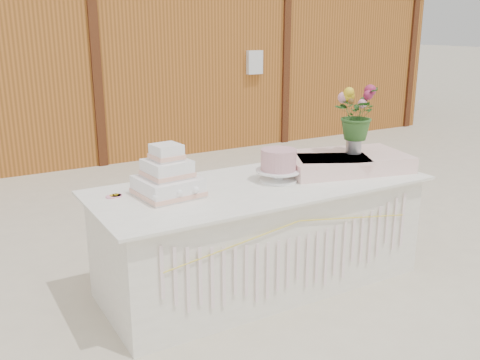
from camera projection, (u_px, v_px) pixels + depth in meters
name	position (u px, v px, depth m)	size (l,w,h in m)	color
ground	(260.00, 282.00, 3.98)	(80.00, 80.00, 0.00)	beige
barn	(58.00, 36.00, 8.47)	(12.60, 4.60, 3.30)	#A75E23
cake_table	(261.00, 234.00, 3.87)	(2.40, 1.00, 0.77)	white
wedding_cake	(168.00, 178.00, 3.47)	(0.41, 0.41, 0.34)	white
pink_cake_stand	(278.00, 163.00, 3.79)	(0.32, 0.32, 0.23)	white
satin_runner	(344.00, 162.00, 4.11)	(0.95, 0.55, 0.12)	#FFD3CD
flower_vase	(354.00, 143.00, 4.11)	(0.12, 0.12, 0.16)	#A2A2A6
bouquet	(356.00, 107.00, 4.03)	(0.35, 0.30, 0.39)	#326126
loose_flowers	(122.00, 199.00, 3.40)	(0.15, 0.36, 0.02)	pink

